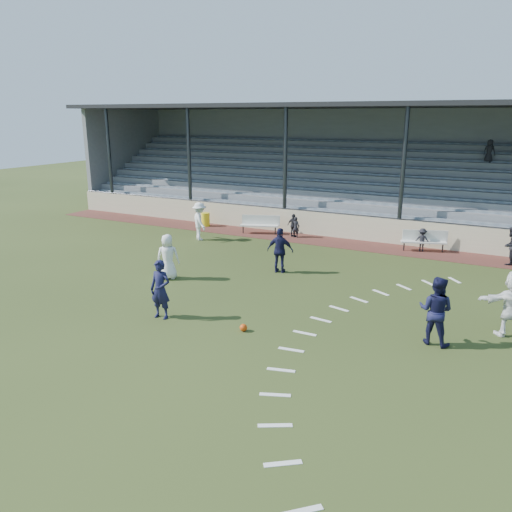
{
  "coord_description": "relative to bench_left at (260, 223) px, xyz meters",
  "views": [
    {
      "loc": [
        7.6,
        -12.29,
        6.02
      ],
      "look_at": [
        0.0,
        2.5,
        1.3
      ],
      "focal_mm": 35.0,
      "sensor_mm": 36.0,
      "label": 1
    }
  ],
  "objects": [
    {
      "name": "ground",
      "position": [
        3.88,
        -10.54,
        -0.58
      ],
      "size": [
        90.0,
        90.0,
        0.0
      ],
      "primitive_type": "plane",
      "color": "#303E19",
      "rests_on": "ground"
    },
    {
      "name": "cinder_track",
      "position": [
        3.88,
        -0.04,
        -0.57
      ],
      "size": [
        34.0,
        2.0,
        0.02
      ],
      "primitive_type": "cube",
      "color": "#512620",
      "rests_on": "ground"
    },
    {
      "name": "retaining_wall",
      "position": [
        3.88,
        1.01,
        0.02
      ],
      "size": [
        34.0,
        0.18,
        1.2
      ],
      "primitive_type": "cube",
      "color": "beige",
      "rests_on": "ground"
    },
    {
      "name": "bench_left",
      "position": [
        0.0,
        0.0,
        0.0
      ],
      "size": [
        2.02,
        1.1,
        0.95
      ],
      "rotation": [
        0.0,
        0.0,
        0.34
      ],
      "color": "silver",
      "rests_on": "cinder_track"
    },
    {
      "name": "bench_right",
      "position": [
        8.23,
        0.28,
        0.0
      ],
      "size": [
        2.02,
        1.07,
        0.95
      ],
      "rotation": [
        0.0,
        0.0,
        0.32
      ],
      "color": "silver",
      "rests_on": "cinder_track"
    },
    {
      "name": "trash_bin",
      "position": [
        -3.51,
        0.18,
        -0.19
      ],
      "size": [
        0.46,
        0.46,
        0.74
      ],
      "primitive_type": "cylinder",
      "color": "yellow",
      "rests_on": "cinder_track"
    },
    {
      "name": "football",
      "position": [
        5.11,
        -11.21,
        -0.48
      ],
      "size": [
        0.22,
        0.22,
        0.22
      ],
      "primitive_type": "sphere",
      "color": "#CA410B",
      "rests_on": "ground"
    },
    {
      "name": "player_white_lead",
      "position": [
        0.27,
        -8.29,
        0.28
      ],
      "size": [
        1.0,
        0.89,
        1.73
      ],
      "primitive_type": "imported",
      "rotation": [
        0.0,
        0.0,
        3.65
      ],
      "color": "white",
      "rests_on": "ground"
    },
    {
      "name": "player_navy_lead",
      "position": [
        2.39,
        -11.48,
        0.33
      ],
      "size": [
        0.7,
        0.49,
        1.83
      ],
      "primitive_type": "imported",
      "rotation": [
        0.0,
        0.0,
        0.08
      ],
      "color": "#141538",
      "rests_on": "ground"
    },
    {
      "name": "player_navy_mid",
      "position": [
        10.08,
        -9.53,
        0.37
      ],
      "size": [
        1.02,
        0.85,
        1.9
      ],
      "primitive_type": "imported",
      "rotation": [
        0.0,
        0.0,
        2.99
      ],
      "color": "#141538",
      "rests_on": "ground"
    },
    {
      "name": "player_white_wing",
      "position": [
        -2.06,
        -2.57,
        0.36
      ],
      "size": [
        1.38,
        1.32,
        1.88
      ],
      "primitive_type": "imported",
      "rotation": [
        0.0,
        0.0,
        2.44
      ],
      "color": "white",
      "rests_on": "ground"
    },
    {
      "name": "player_navy_wing",
      "position": [
        3.71,
        -5.63,
        0.31
      ],
      "size": [
        1.11,
        0.6,
        1.79
      ],
      "primitive_type": "imported",
      "rotation": [
        0.0,
        0.0,
        3.31
      ],
      "color": "#141538",
      "rests_on": "ground"
    },
    {
      "name": "player_white_back",
      "position": [
        11.91,
        -8.01,
        0.37
      ],
      "size": [
        1.84,
        1.27,
        1.91
      ],
      "primitive_type": "imported",
      "rotation": [
        0.0,
        0.0,
        3.59
      ],
      "color": "white",
      "rests_on": "ground"
    },
    {
      "name": "official",
      "position": [
        11.74,
        -0.34,
        0.23
      ],
      "size": [
        0.88,
        0.96,
        1.59
      ],
      "primitive_type": "imported",
      "rotation": [
        0.0,
        0.0,
        4.27
      ],
      "color": "black",
      "rests_on": "cinder_track"
    },
    {
      "name": "sub_left_near",
      "position": [
        2.01,
        -0.01,
        -0.04
      ],
      "size": [
        0.39,
        0.27,
        1.06
      ],
      "primitive_type": "imported",
      "rotation": [
        0.0,
        0.0,
        3.18
      ],
      "color": "black",
      "rests_on": "cinder_track"
    },
    {
      "name": "sub_left_far",
      "position": [
        1.87,
        0.06,
        0.03
      ],
      "size": [
        0.73,
        0.39,
        1.18
      ],
      "primitive_type": "imported",
      "rotation": [
        0.0,
        0.0,
        2.98
      ],
      "color": "black",
      "rests_on": "cinder_track"
    },
    {
      "name": "sub_right",
      "position": [
        8.16,
        0.17,
        -0.04
      ],
      "size": [
        0.73,
        0.48,
        1.06
      ],
      "primitive_type": "imported",
      "rotation": [
        0.0,
        0.0,
        3.28
      ],
      "color": "black",
      "rests_on": "cinder_track"
    },
    {
      "name": "grandstand",
      "position": [
        3.89,
        5.72,
        1.62
      ],
      "size": [
        34.6,
        9.0,
        6.61
      ],
      "color": "gray",
      "rests_on": "ground"
    },
    {
      "name": "penalty_arc",
      "position": [
        8.01,
        -10.54,
        -0.58
      ],
      "size": [
        3.89,
        14.63,
        0.01
      ],
      "color": "white",
      "rests_on": "ground"
    }
  ]
}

